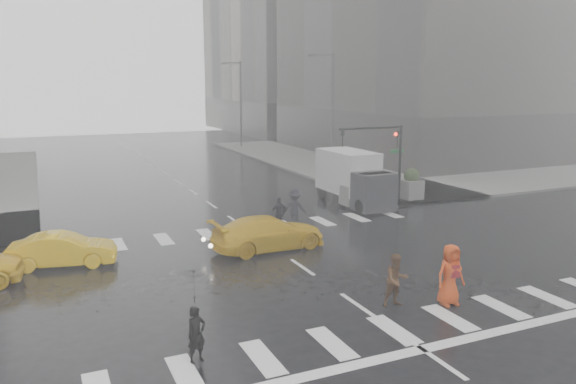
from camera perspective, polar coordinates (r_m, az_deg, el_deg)
name	(u,v)px	position (r m, az deg, el deg)	size (l,w,h in m)	color
ground	(302,267)	(21.47, 1.47, -7.64)	(120.00, 120.00, 0.00)	black
sidewalk_ne	(428,169)	(46.17, 14.02, 2.31)	(35.00, 35.00, 0.15)	slate
building_ne_far	(317,15)	(83.91, 2.92, 17.56)	(26.05, 26.05, 36.00)	#A99F93
road_markings	(302,267)	(21.47, 1.47, -7.62)	(18.00, 48.00, 0.01)	silver
traffic_signal_pole	(386,149)	(32.00, 9.90, 4.36)	(4.45, 0.42, 4.50)	black
street_lamp_near	(330,109)	(41.35, 4.33, 8.41)	(2.15, 0.22, 9.00)	#59595B
street_lamp_far	(239,101)	(59.69, -4.96, 9.24)	(2.15, 0.22, 9.00)	#59595B
planter_west	(352,190)	(31.44, 6.53, 0.21)	(1.10, 1.10, 1.80)	slate
planter_mid	(382,187)	(32.49, 9.57, 0.49)	(1.10, 1.10, 1.80)	slate
planter_east	(411,185)	(33.63, 12.41, 0.74)	(1.10, 1.10, 1.80)	slate
pedestrian_black	(195,298)	(14.22, -9.42, -10.61)	(1.23, 1.24, 2.43)	black
pedestrian_brown	(396,280)	(17.98, 10.96, -8.78)	(0.82, 0.64, 1.70)	#482D19
pedestrian_orange	(450,275)	(18.46, 16.16, -8.06)	(0.99, 0.67, 1.96)	red
pedestrian_far_a	(279,213)	(26.72, -0.87, -2.16)	(0.89, 0.54, 1.52)	black
pedestrian_far_b	(295,209)	(26.86, 0.69, -1.70)	(1.21, 0.67, 1.87)	black
taxi_mid	(63,250)	(23.05, -21.89, -5.48)	(1.35, 3.88, 1.28)	#EBB30C
taxi_rear	(268,233)	(23.51, -2.00, -4.17)	(1.98, 4.29, 1.41)	#EBB30C
box_truck	(354,177)	(32.10, 6.77, 1.55)	(2.12, 5.64, 3.00)	silver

